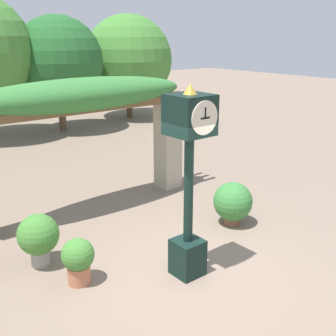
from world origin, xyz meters
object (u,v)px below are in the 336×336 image
Objects in this scene: potted_plant_near_left at (38,236)px; potted_plant_far_left at (78,259)px; pedestal_clock at (189,170)px; potted_plant_near_right at (233,202)px.

potted_plant_near_left reaches higher than potted_plant_far_left.
potted_plant_near_left is (-1.74, 1.76, -1.24)m from pedestal_clock.
potted_plant_near_right is 1.19× the size of potted_plant_far_left.
potted_plant_near_left is 1.22× the size of potted_plant_far_left.
pedestal_clock is 3.42× the size of potted_plant_near_right.
potted_plant_near_left is 1.02× the size of potted_plant_near_right.
pedestal_clock is at bearing -30.53° from potted_plant_far_left.
potted_plant_far_left is (-3.43, 0.05, -0.07)m from potted_plant_near_right.
potted_plant_near_right reaches higher than potted_plant_far_left.
pedestal_clock is 2.19m from potted_plant_far_left.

